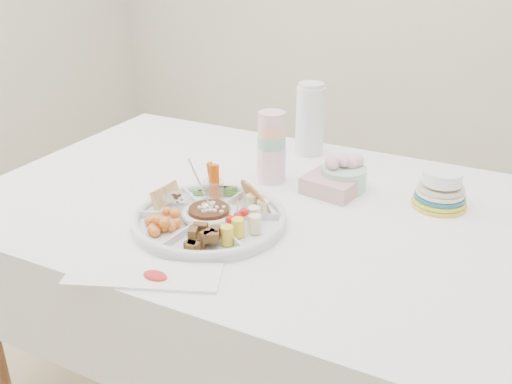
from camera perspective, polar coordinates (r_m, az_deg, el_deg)
The scene contains 15 objects.
dining_table at distance 1.76m, azimuth -0.08°, elevation -11.99°, with size 1.52×1.02×0.76m, color white.
party_tray at distance 1.43m, azimuth -4.68°, elevation -2.43°, with size 0.38×0.38×0.04m, color silver.
bean_dip at distance 1.43m, azimuth -4.69°, elevation -2.16°, with size 0.10×0.10×0.04m, color #4D2E14.
tortillas at distance 1.47m, azimuth -0.06°, elevation -0.61°, with size 0.10×0.10×0.06m, color tan, non-canonical shape.
carrot_cucumber at distance 1.53m, azimuth -4.19°, elevation 1.19°, with size 0.11×0.11×0.10m, color #CF5008, non-canonical shape.
pita_raisins at distance 1.50m, azimuth -8.72°, elevation -0.46°, with size 0.10×0.10×0.05m, color #D6BA7D, non-canonical shape.
cherries at distance 1.39m, azimuth -9.63°, elevation -3.07°, with size 0.11×0.11×0.04m, color orange, non-canonical shape.
granola_chunks at distance 1.31m, azimuth -5.33°, elevation -4.53°, with size 0.09×0.09×0.04m, color #462A12, non-canonical shape.
banana_tomato at distance 1.35m, azimuth -0.28°, elevation -2.42°, with size 0.10×0.10×0.08m, color #EAE38A, non-canonical shape.
cup_stack at distance 1.64m, azimuth 1.55°, elevation 4.93°, with size 0.08×0.08×0.23m, color #C5EEBF.
thermos at distance 1.86m, azimuth 5.43°, elevation 7.36°, with size 0.09×0.09×0.24m, color silver.
flower_bowl at distance 1.63m, azimuth 8.78°, elevation 1.88°, with size 0.13×0.13×0.10m, color silver.
napkin_stack at distance 1.61m, azimuth 7.58°, elevation 0.72°, with size 0.14×0.12×0.05m, color #C19699.
plate_stack at distance 1.59m, azimuth 17.97°, elevation 0.17°, with size 0.14×0.14×0.09m, color #E3D24F.
placemat at distance 1.26m, azimuth -11.14°, elevation -8.09°, with size 0.33×0.11×0.01m, color white.
Camera 1 is at (0.64, -1.25, 1.44)m, focal length 40.00 mm.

